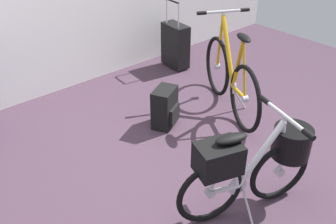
{
  "coord_description": "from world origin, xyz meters",
  "views": [
    {
      "loc": [
        -1.45,
        -1.61,
        1.99
      ],
      "look_at": [
        0.09,
        0.15,
        0.55
      ],
      "focal_mm": 40.42,
      "sensor_mm": 36.0,
      "label": 1
    }
  ],
  "objects_px": {
    "folding_bike_foreground": "(254,162)",
    "display_bike_left": "(230,77)",
    "rolling_suitcase": "(175,45)",
    "backpack_on_floor": "(165,108)"
  },
  "relations": [
    {
      "from": "folding_bike_foreground",
      "to": "display_bike_left",
      "type": "bearing_deg",
      "value": 47.52
    },
    {
      "from": "rolling_suitcase",
      "to": "display_bike_left",
      "type": "bearing_deg",
      "value": -104.31
    },
    {
      "from": "display_bike_left",
      "to": "backpack_on_floor",
      "type": "xyz_separation_m",
      "value": [
        -0.67,
        0.19,
        -0.17
      ]
    },
    {
      "from": "rolling_suitcase",
      "to": "backpack_on_floor",
      "type": "relative_size",
      "value": 2.19
    },
    {
      "from": "folding_bike_foreground",
      "to": "rolling_suitcase",
      "type": "height_order",
      "value": "rolling_suitcase"
    },
    {
      "from": "display_bike_left",
      "to": "rolling_suitcase",
      "type": "distance_m",
      "value": 1.15
    },
    {
      "from": "display_bike_left",
      "to": "backpack_on_floor",
      "type": "relative_size",
      "value": 3.2
    },
    {
      "from": "rolling_suitcase",
      "to": "backpack_on_floor",
      "type": "height_order",
      "value": "rolling_suitcase"
    },
    {
      "from": "folding_bike_foreground",
      "to": "backpack_on_floor",
      "type": "height_order",
      "value": "folding_bike_foreground"
    },
    {
      "from": "display_bike_left",
      "to": "folding_bike_foreground",
      "type": "bearing_deg",
      "value": -132.48
    }
  ]
}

